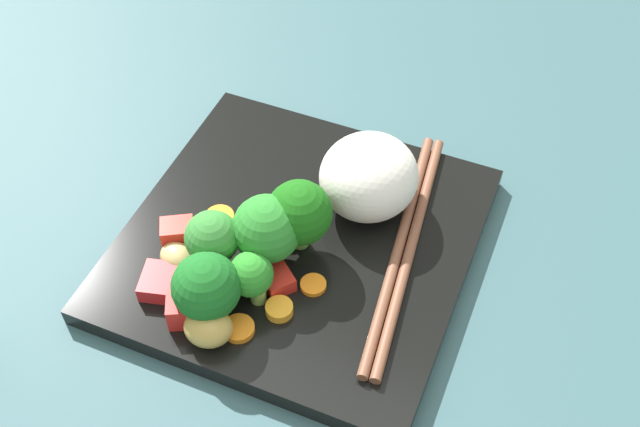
% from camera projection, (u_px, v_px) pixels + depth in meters
% --- Properties ---
extents(ground_plane, '(1.10, 1.10, 0.02)m').
position_uv_depth(ground_plane, '(299.00, 256.00, 0.65)').
color(ground_plane, '#35585D').
extents(square_plate, '(0.28, 0.28, 0.02)m').
position_uv_depth(square_plate, '(299.00, 243.00, 0.64)').
color(square_plate, black).
rests_on(square_plate, ground_plane).
extents(rice_mound, '(0.09, 0.09, 0.07)m').
position_uv_depth(rice_mound, '(369.00, 177.00, 0.63)').
color(rice_mound, white).
rests_on(rice_mound, square_plate).
extents(broccoli_floret_0, '(0.05, 0.05, 0.07)m').
position_uv_depth(broccoli_floret_0, '(299.00, 214.00, 0.59)').
color(broccoli_floret_0, '#62A645').
rests_on(broccoli_floret_0, square_plate).
extents(broccoli_floret_1, '(0.03, 0.03, 0.05)m').
position_uv_depth(broccoli_floret_1, '(251.00, 275.00, 0.57)').
color(broccoli_floret_1, '#84B24E').
rests_on(broccoli_floret_1, square_plate).
extents(broccoli_floret_2, '(0.04, 0.04, 0.06)m').
position_uv_depth(broccoli_floret_2, '(212.00, 240.00, 0.58)').
color(broccoli_floret_2, '#81B259').
rests_on(broccoli_floret_2, square_plate).
extents(broccoli_floret_3, '(0.05, 0.05, 0.06)m').
position_uv_depth(broccoli_floret_3, '(206.00, 287.00, 0.56)').
color(broccoli_floret_3, '#539E41').
rests_on(broccoli_floret_3, square_plate).
extents(broccoli_floret_4, '(0.05, 0.05, 0.07)m').
position_uv_depth(broccoli_floret_4, '(267.00, 230.00, 0.59)').
color(broccoli_floret_4, '#77B455').
rests_on(broccoli_floret_4, square_plate).
extents(carrot_slice_0, '(0.03, 0.03, 0.01)m').
position_uv_depth(carrot_slice_0, '(242.00, 270.00, 0.60)').
color(carrot_slice_0, '#FC9732').
rests_on(carrot_slice_0, square_plate).
extents(carrot_slice_1, '(0.02, 0.02, 0.00)m').
position_uv_depth(carrot_slice_1, '(313.00, 285.00, 0.60)').
color(carrot_slice_1, orange).
rests_on(carrot_slice_1, square_plate).
extents(carrot_slice_2, '(0.03, 0.03, 0.01)m').
position_uv_depth(carrot_slice_2, '(241.00, 329.00, 0.57)').
color(carrot_slice_2, orange).
rests_on(carrot_slice_2, square_plate).
extents(carrot_slice_3, '(0.03, 0.03, 0.01)m').
position_uv_depth(carrot_slice_3, '(279.00, 309.00, 0.58)').
color(carrot_slice_3, orange).
rests_on(carrot_slice_3, square_plate).
extents(carrot_slice_4, '(0.03, 0.03, 0.00)m').
position_uv_depth(carrot_slice_4, '(242.00, 227.00, 0.63)').
color(carrot_slice_4, orange).
rests_on(carrot_slice_4, square_plate).
extents(carrot_slice_5, '(0.03, 0.03, 0.00)m').
position_uv_depth(carrot_slice_5, '(220.00, 217.00, 0.64)').
color(carrot_slice_5, orange).
rests_on(carrot_slice_5, square_plate).
extents(pepper_chunk_0, '(0.03, 0.03, 0.02)m').
position_uv_depth(pepper_chunk_0, '(183.00, 310.00, 0.57)').
color(pepper_chunk_0, red).
rests_on(pepper_chunk_0, square_plate).
extents(pepper_chunk_1, '(0.04, 0.04, 0.02)m').
position_uv_depth(pepper_chunk_1, '(278.00, 223.00, 0.63)').
color(pepper_chunk_1, red).
rests_on(pepper_chunk_1, square_plate).
extents(pepper_chunk_2, '(0.03, 0.04, 0.01)m').
position_uv_depth(pepper_chunk_2, '(276.00, 278.00, 0.59)').
color(pepper_chunk_2, red).
rests_on(pepper_chunk_2, square_plate).
extents(pepper_chunk_3, '(0.03, 0.03, 0.02)m').
position_uv_depth(pepper_chunk_3, '(178.00, 234.00, 0.62)').
color(pepper_chunk_3, red).
rests_on(pepper_chunk_3, square_plate).
extents(pepper_chunk_4, '(0.04, 0.04, 0.01)m').
position_uv_depth(pepper_chunk_4, '(162.00, 282.00, 0.59)').
color(pepper_chunk_4, red).
rests_on(pepper_chunk_4, square_plate).
extents(chicken_piece_0, '(0.03, 0.03, 0.02)m').
position_uv_depth(chicken_piece_0, '(177.00, 257.00, 0.60)').
color(chicken_piece_0, tan).
rests_on(chicken_piece_0, square_plate).
extents(chicken_piece_1, '(0.03, 0.03, 0.02)m').
position_uv_depth(chicken_piece_1, '(191.00, 275.00, 0.59)').
color(chicken_piece_1, tan).
rests_on(chicken_piece_1, square_plate).
extents(chicken_piece_2, '(0.04, 0.04, 0.03)m').
position_uv_depth(chicken_piece_2, '(208.00, 327.00, 0.56)').
color(chicken_piece_2, '#B49346').
rests_on(chicken_piece_2, square_plate).
extents(chopstick_pair, '(0.24, 0.06, 0.01)m').
position_uv_depth(chopstick_pair, '(405.00, 246.00, 0.62)').
color(chopstick_pair, brown).
rests_on(chopstick_pair, square_plate).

